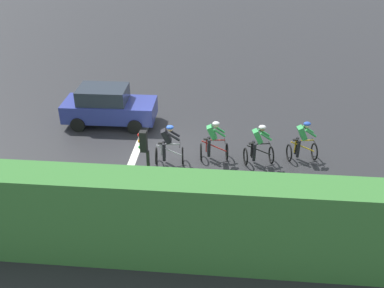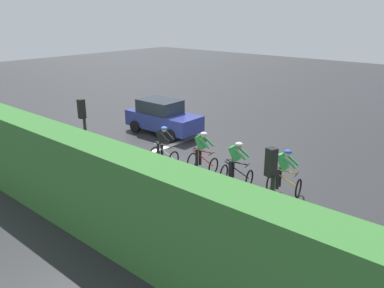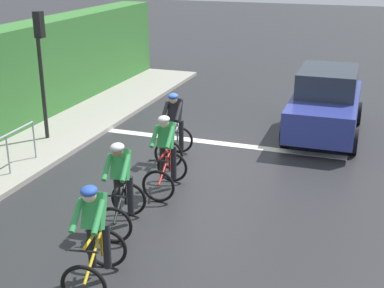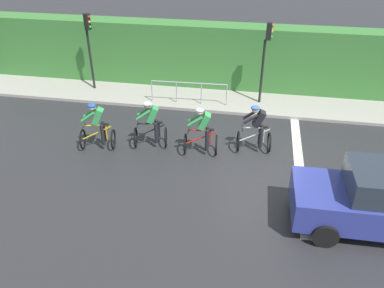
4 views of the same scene
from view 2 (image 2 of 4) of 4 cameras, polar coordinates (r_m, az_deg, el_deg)
name	(u,v)px [view 2 (image 2 of 4)]	position (r m, az deg, el deg)	size (l,w,h in m)	color
ground_plane	(166,160)	(16.89, -3.77, -2.36)	(80.00, 80.00, 0.00)	#28282B
sidewalk_kerb	(117,210)	(12.91, -10.87, -9.41)	(2.80, 21.25, 0.12)	#9E998E
stone_wall_low	(93,216)	(12.37, -14.21, -10.14)	(0.44, 21.25, 0.44)	tan
hedge_wall	(81,183)	(11.71, -15.87, -5.57)	(1.10, 21.25, 2.80)	#387533
road_marking_stop_line	(147,154)	(17.71, -6.58, -1.41)	(7.00, 0.30, 0.01)	silver
cyclist_lead	(284,173)	(13.89, 13.26, -4.11)	(0.86, 1.18, 1.66)	black
cyclist_second	(236,164)	(14.34, 6.43, -2.96)	(0.87, 1.19, 1.66)	black
cyclist_mid	(202,152)	(15.43, 1.45, -1.25)	(0.78, 1.14, 1.66)	black
cyclist_fourth	(163,146)	(16.18, -4.26, -0.32)	(0.79, 1.15, 1.66)	black
car_navy	(163,117)	(20.41, -4.31, 3.97)	(1.94, 4.13, 1.76)	navy
traffic_light_near_crossing	(84,132)	(13.67, -15.45, 1.70)	(0.20, 0.31, 3.34)	black
traffic_light_far_junction	(270,196)	(8.84, 11.32, -7.51)	(0.25, 0.30, 3.34)	black
pedestrian_railing_kerbside	(159,189)	(12.42, -4.90, -6.60)	(0.17, 3.08, 1.03)	#999EA3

